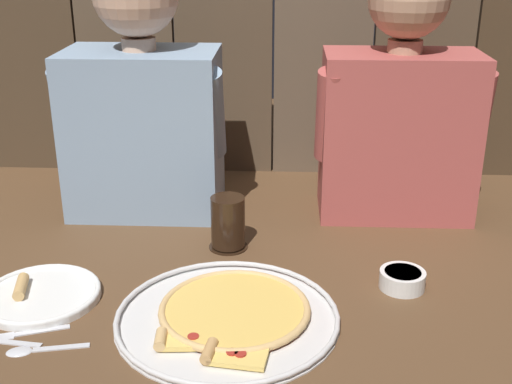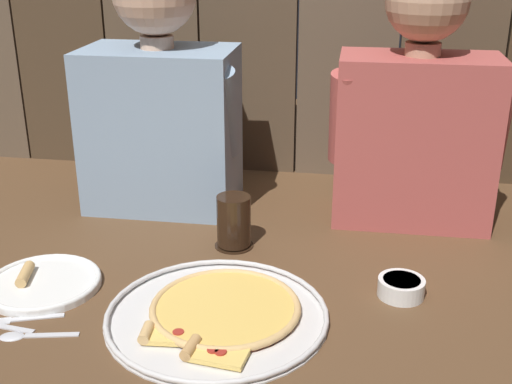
{
  "view_description": "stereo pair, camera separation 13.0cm",
  "coord_description": "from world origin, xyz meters",
  "views": [
    {
      "loc": [
        0.04,
        -1.11,
        0.67
      ],
      "look_at": [
        -0.02,
        0.1,
        0.18
      ],
      "focal_mm": 46.14,
      "sensor_mm": 36.0,
      "label": 1
    },
    {
      "loc": [
        0.17,
        -1.1,
        0.67
      ],
      "look_at": [
        -0.02,
        0.1,
        0.18
      ],
      "focal_mm": 46.14,
      "sensor_mm": 36.0,
      "label": 2
    }
  ],
  "objects": [
    {
      "name": "diner_right",
      "position": [
        0.31,
        0.43,
        0.29
      ],
      "size": [
        0.4,
        0.2,
        0.62
      ],
      "color": "#AD4C47",
      "rests_on": "ground"
    },
    {
      "name": "diner_left",
      "position": [
        -0.31,
        0.43,
        0.3
      ],
      "size": [
        0.4,
        0.23,
        0.64
      ],
      "color": "#849EB7",
      "rests_on": "ground"
    },
    {
      "name": "ground_plane",
      "position": [
        0.0,
        0.0,
        0.0
      ],
      "size": [
        3.2,
        3.2,
        0.0
      ],
      "primitive_type": "plane",
      "color": "brown"
    },
    {
      "name": "drinking_glass",
      "position": [
        -0.09,
        0.21,
        0.06
      ],
      "size": [
        0.09,
        0.09,
        0.12
      ],
      "color": "black",
      "rests_on": "ground"
    },
    {
      "name": "table_spoon",
      "position": [
        -0.38,
        -0.19,
        0.0
      ],
      "size": [
        0.14,
        0.05,
        0.01
      ],
      "color": "silver",
      "rests_on": "ground"
    },
    {
      "name": "dipping_bowl",
      "position": [
        0.27,
        0.05,
        0.02
      ],
      "size": [
        0.09,
        0.09,
        0.04
      ],
      "color": "white",
      "rests_on": "ground"
    },
    {
      "name": "table_fork",
      "position": [
        -0.45,
        -0.17,
        0.0
      ],
      "size": [
        0.13,
        0.03,
        0.01
      ],
      "color": "silver",
      "rests_on": "ground"
    },
    {
      "name": "pizza_tray",
      "position": [
        -0.06,
        -0.08,
        0.01
      ],
      "size": [
        0.41,
        0.41,
        0.03
      ],
      "color": "silver",
      "rests_on": "ground"
    },
    {
      "name": "table_knife",
      "position": [
        -0.42,
        -0.15,
        0.0
      ],
      "size": [
        0.15,
        0.07,
        0.01
      ],
      "color": "silver",
      "rests_on": "ground"
    },
    {
      "name": "dinner_plate",
      "position": [
        -0.43,
        -0.03,
        0.01
      ],
      "size": [
        0.23,
        0.23,
        0.03
      ],
      "color": "white",
      "rests_on": "ground"
    }
  ]
}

